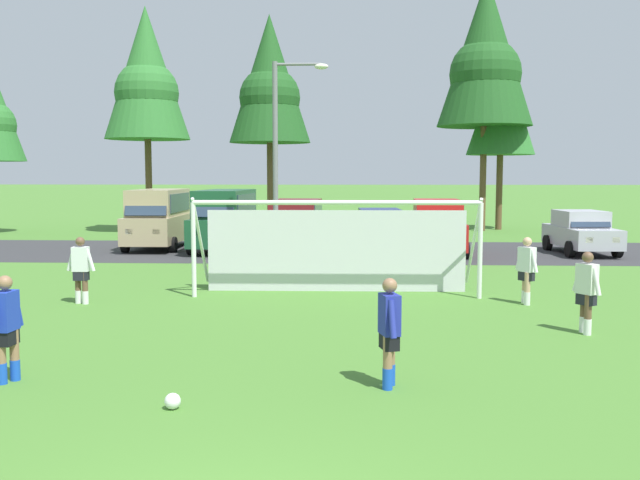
{
  "coord_description": "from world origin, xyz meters",
  "views": [
    {
      "loc": [
        1.15,
        -5.22,
        3.15
      ],
      "look_at": [
        0.42,
        10.49,
        1.67
      ],
      "focal_mm": 39.07,
      "sensor_mm": 36.0,
      "label": 1
    }
  ],
  "objects_px": {
    "soccer_ball": "(173,401)",
    "street_lamp": "(281,160)",
    "parked_car_slot_far_left": "(159,217)",
    "player_striker_near": "(586,293)",
    "parked_car_slot_center_right": "(437,226)",
    "player_winger_right": "(7,329)",
    "parked_car_slot_center_left": "(296,226)",
    "parked_car_slot_right": "(581,232)",
    "soccer_goal": "(336,245)",
    "player_defender_far": "(81,270)",
    "parked_car_slot_left": "(225,219)",
    "player_trailing_back": "(527,271)",
    "player_midfield_center": "(389,333)",
    "parked_car_slot_center": "(380,229)"
  },
  "relations": [
    {
      "from": "soccer_ball",
      "to": "player_defender_far",
      "type": "distance_m",
      "value": 8.63
    },
    {
      "from": "player_midfield_center",
      "to": "player_winger_right",
      "type": "xyz_separation_m",
      "value": [
        -5.77,
        -0.01,
        0.0
      ]
    },
    {
      "from": "player_trailing_back",
      "to": "player_defender_far",
      "type": "bearing_deg",
      "value": -177.61
    },
    {
      "from": "street_lamp",
      "to": "parked_car_slot_far_left",
      "type": "bearing_deg",
      "value": 138.76
    },
    {
      "from": "soccer_goal",
      "to": "player_winger_right",
      "type": "bearing_deg",
      "value": -119.89
    },
    {
      "from": "soccer_goal",
      "to": "player_trailing_back",
      "type": "relative_size",
      "value": 4.54
    },
    {
      "from": "parked_car_slot_center_right",
      "to": "parked_car_slot_right",
      "type": "distance_m",
      "value": 5.8
    },
    {
      "from": "parked_car_slot_far_left",
      "to": "parked_car_slot_center_left",
      "type": "xyz_separation_m",
      "value": [
        6.02,
        -1.84,
        -0.23
      ]
    },
    {
      "from": "soccer_ball",
      "to": "player_winger_right",
      "type": "relative_size",
      "value": 0.13
    },
    {
      "from": "street_lamp",
      "to": "player_midfield_center",
      "type": "bearing_deg",
      "value": -77.79
    },
    {
      "from": "soccer_goal",
      "to": "player_winger_right",
      "type": "distance_m",
      "value": 9.62
    },
    {
      "from": "player_defender_far",
      "to": "parked_car_slot_far_left",
      "type": "relative_size",
      "value": 0.34
    },
    {
      "from": "player_striker_near",
      "to": "parked_car_slot_right",
      "type": "xyz_separation_m",
      "value": [
        4.49,
        14.26,
        0.05
      ]
    },
    {
      "from": "player_striker_near",
      "to": "player_trailing_back",
      "type": "height_order",
      "value": "same"
    },
    {
      "from": "player_trailing_back",
      "to": "parked_car_slot_far_left",
      "type": "xyz_separation_m",
      "value": [
        -12.5,
        12.28,
        0.52
      ]
    },
    {
      "from": "street_lamp",
      "to": "soccer_ball",
      "type": "bearing_deg",
      "value": -89.67
    },
    {
      "from": "player_defender_far",
      "to": "street_lamp",
      "type": "height_order",
      "value": "street_lamp"
    },
    {
      "from": "soccer_goal",
      "to": "parked_car_slot_right",
      "type": "distance_m",
      "value": 13.57
    },
    {
      "from": "player_winger_right",
      "to": "player_trailing_back",
      "type": "xyz_separation_m",
      "value": [
        9.45,
        6.86,
        0.0
      ]
    },
    {
      "from": "player_midfield_center",
      "to": "street_lamp",
      "type": "height_order",
      "value": "street_lamp"
    },
    {
      "from": "parked_car_slot_center_left",
      "to": "parked_car_slot_right",
      "type": "distance_m",
      "value": 11.38
    },
    {
      "from": "parked_car_slot_left",
      "to": "player_defender_far",
      "type": "bearing_deg",
      "value": -96.48
    },
    {
      "from": "player_winger_right",
      "to": "street_lamp",
      "type": "bearing_deg",
      "value": 79.07
    },
    {
      "from": "player_defender_far",
      "to": "parked_car_slot_center_right",
      "type": "distance_m",
      "value": 14.86
    },
    {
      "from": "player_winger_right",
      "to": "player_trailing_back",
      "type": "relative_size",
      "value": 1.0
    },
    {
      "from": "player_striker_near",
      "to": "parked_car_slot_center_right",
      "type": "bearing_deg",
      "value": 95.33
    },
    {
      "from": "soccer_ball",
      "to": "player_striker_near",
      "type": "bearing_deg",
      "value": 34.33
    },
    {
      "from": "player_winger_right",
      "to": "parked_car_slot_left",
      "type": "bearing_deg",
      "value": 90.13
    },
    {
      "from": "soccer_ball",
      "to": "street_lamp",
      "type": "xyz_separation_m",
      "value": [
        -0.09,
        15.19,
        3.53
      ]
    },
    {
      "from": "player_defender_far",
      "to": "player_trailing_back",
      "type": "height_order",
      "value": "same"
    },
    {
      "from": "player_midfield_center",
      "to": "soccer_goal",
      "type": "bearing_deg",
      "value": 96.71
    },
    {
      "from": "parked_car_slot_left",
      "to": "parked_car_slot_center",
      "type": "distance_m",
      "value": 6.46
    },
    {
      "from": "player_defender_far",
      "to": "parked_car_slot_far_left",
      "type": "bearing_deg",
      "value": 97.4
    },
    {
      "from": "player_striker_near",
      "to": "parked_car_slot_center",
      "type": "height_order",
      "value": "parked_car_slot_center"
    },
    {
      "from": "parked_car_slot_far_left",
      "to": "soccer_ball",
      "type": "bearing_deg",
      "value": -73.87
    },
    {
      "from": "parked_car_slot_center_right",
      "to": "parked_car_slot_right",
      "type": "bearing_deg",
      "value": 5.33
    },
    {
      "from": "player_trailing_back",
      "to": "parked_car_slot_far_left",
      "type": "relative_size",
      "value": 0.34
    },
    {
      "from": "parked_car_slot_right",
      "to": "street_lamp",
      "type": "relative_size",
      "value": 0.61
    },
    {
      "from": "parked_car_slot_center_left",
      "to": "parked_car_slot_center_right",
      "type": "bearing_deg",
      "value": 1.26
    },
    {
      "from": "soccer_ball",
      "to": "parked_car_slot_right",
      "type": "bearing_deg",
      "value": 58.84
    },
    {
      "from": "parked_car_slot_center",
      "to": "street_lamp",
      "type": "bearing_deg",
      "value": -126.53
    },
    {
      "from": "parked_car_slot_far_left",
      "to": "street_lamp",
      "type": "distance_m",
      "value": 8.0
    },
    {
      "from": "soccer_goal",
      "to": "parked_car_slot_center_left",
      "type": "distance_m",
      "value": 9.16
    },
    {
      "from": "parked_car_slot_right",
      "to": "player_defender_far",
      "type": "bearing_deg",
      "value": -143.68
    },
    {
      "from": "soccer_ball",
      "to": "soccer_goal",
      "type": "distance_m",
      "value": 9.7
    },
    {
      "from": "player_midfield_center",
      "to": "parked_car_slot_left",
      "type": "height_order",
      "value": "parked_car_slot_left"
    },
    {
      "from": "soccer_ball",
      "to": "parked_car_slot_far_left",
      "type": "xyz_separation_m",
      "value": [
        -5.85,
        20.24,
        1.23
      ]
    },
    {
      "from": "player_trailing_back",
      "to": "parked_car_slot_right",
      "type": "bearing_deg",
      "value": 66.27
    },
    {
      "from": "player_winger_right",
      "to": "soccer_ball",
      "type": "bearing_deg",
      "value": -21.32
    },
    {
      "from": "parked_car_slot_left",
      "to": "parked_car_slot_right",
      "type": "height_order",
      "value": "parked_car_slot_left"
    }
  ]
}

